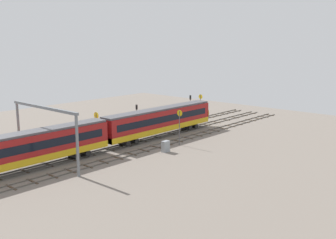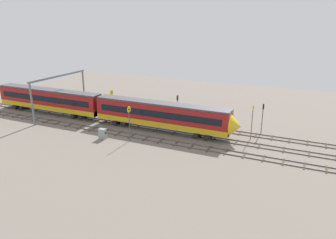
{
  "view_description": "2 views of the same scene",
  "coord_description": "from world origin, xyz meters",
  "px_view_note": "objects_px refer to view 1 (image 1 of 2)",
  "views": [
    {
      "loc": [
        -44.8,
        -45.82,
        16.15
      ],
      "look_at": [
        7.77,
        1.17,
        2.33
      ],
      "focal_mm": 42.74,
      "sensor_mm": 36.0,
      "label": 1
    },
    {
      "loc": [
        27.27,
        -46.34,
        18.63
      ],
      "look_at": [
        5.17,
        1.3,
        1.72
      ],
      "focal_mm": 34.33,
      "sensor_mm": 36.0,
      "label": 2
    }
  ],
  "objects_px": {
    "train": "(107,133)",
    "speed_sign_near_foreground": "(96,124)",
    "signal_light_trackside_departure": "(190,104)",
    "signal_light_trackside_approach": "(137,114)",
    "speed_sign_far_trackside": "(200,104)",
    "relay_cabinet": "(166,146)",
    "overhead_gantry": "(45,122)",
    "speed_sign_mid_trackside": "(179,122)"
  },
  "relations": [
    {
      "from": "speed_sign_far_trackside",
      "to": "relay_cabinet",
      "type": "xyz_separation_m",
      "value": [
        -21.43,
        -9.87,
        -2.81
      ]
    },
    {
      "from": "speed_sign_far_trackside",
      "to": "signal_light_trackside_departure",
      "type": "height_order",
      "value": "speed_sign_far_trackside"
    },
    {
      "from": "overhead_gantry",
      "to": "speed_sign_near_foreground",
      "type": "xyz_separation_m",
      "value": [
        10.31,
        2.44,
        -2.12
      ]
    },
    {
      "from": "signal_light_trackside_approach",
      "to": "relay_cabinet",
      "type": "relative_size",
      "value": 2.91
    },
    {
      "from": "train",
      "to": "signal_light_trackside_approach",
      "type": "bearing_deg",
      "value": 26.88
    },
    {
      "from": "overhead_gantry",
      "to": "speed_sign_mid_trackside",
      "type": "bearing_deg",
      "value": -18.32
    },
    {
      "from": "speed_sign_far_trackside",
      "to": "overhead_gantry",
      "type": "bearing_deg",
      "value": -176.35
    },
    {
      "from": "relay_cabinet",
      "to": "overhead_gantry",
      "type": "bearing_deg",
      "value": 153.64
    },
    {
      "from": "signal_light_trackside_approach",
      "to": "signal_light_trackside_departure",
      "type": "distance_m",
      "value": 15.36
    },
    {
      "from": "signal_light_trackside_approach",
      "to": "train",
      "type": "bearing_deg",
      "value": -153.12
    },
    {
      "from": "speed_sign_near_foreground",
      "to": "relay_cabinet",
      "type": "xyz_separation_m",
      "value": [
        4.9,
        -9.98,
        -2.85
      ]
    },
    {
      "from": "speed_sign_far_trackside",
      "to": "relay_cabinet",
      "type": "relative_size",
      "value": 3.38
    },
    {
      "from": "signal_light_trackside_approach",
      "to": "speed_sign_mid_trackside",
      "type": "bearing_deg",
      "value": -102.22
    },
    {
      "from": "signal_light_trackside_approach",
      "to": "overhead_gantry",
      "type": "bearing_deg",
      "value": -164.96
    },
    {
      "from": "signal_light_trackside_approach",
      "to": "relay_cabinet",
      "type": "distance_m",
      "value": 15.46
    },
    {
      "from": "train",
      "to": "speed_sign_near_foreground",
      "type": "distance_m",
      "value": 2.85
    },
    {
      "from": "train",
      "to": "speed_sign_far_trackside",
      "type": "bearing_deg",
      "value": 5.46
    },
    {
      "from": "train",
      "to": "speed_sign_far_trackside",
      "type": "distance_m",
      "value": 26.68
    },
    {
      "from": "speed_sign_near_foreground",
      "to": "speed_sign_mid_trackside",
      "type": "height_order",
      "value": "speed_sign_mid_trackside"
    },
    {
      "from": "train",
      "to": "signal_light_trackside_departure",
      "type": "xyz_separation_m",
      "value": [
        27.58,
        5.97,
        0.62
      ]
    },
    {
      "from": "overhead_gantry",
      "to": "speed_sign_far_trackside",
      "type": "bearing_deg",
      "value": 3.65
    },
    {
      "from": "train",
      "to": "speed_sign_near_foreground",
      "type": "bearing_deg",
      "value": 85.31
    },
    {
      "from": "signal_light_trackside_approach",
      "to": "speed_sign_near_foreground",
      "type": "bearing_deg",
      "value": -163.52
    },
    {
      "from": "signal_light_trackside_departure",
      "to": "signal_light_trackside_approach",
      "type": "bearing_deg",
      "value": 179.13
    },
    {
      "from": "overhead_gantry",
      "to": "speed_sign_far_trackside",
      "type": "xyz_separation_m",
      "value": [
        36.63,
        2.33,
        -2.16
      ]
    },
    {
      "from": "speed_sign_far_trackside",
      "to": "relay_cabinet",
      "type": "bearing_deg",
      "value": -155.27
    },
    {
      "from": "signal_light_trackside_departure",
      "to": "relay_cabinet",
      "type": "height_order",
      "value": "signal_light_trackside_departure"
    },
    {
      "from": "overhead_gantry",
      "to": "speed_sign_near_foreground",
      "type": "distance_m",
      "value": 10.81
    },
    {
      "from": "overhead_gantry",
      "to": "relay_cabinet",
      "type": "xyz_separation_m",
      "value": [
        15.21,
        -7.54,
        -4.97
      ]
    },
    {
      "from": "overhead_gantry",
      "to": "signal_light_trackside_departure",
      "type": "distance_m",
      "value": 38.2
    },
    {
      "from": "train",
      "to": "relay_cabinet",
      "type": "xyz_separation_m",
      "value": [
        5.12,
        -7.33,
        -1.82
      ]
    },
    {
      "from": "relay_cabinet",
      "to": "signal_light_trackside_approach",
      "type": "bearing_deg",
      "value": 62.27
    },
    {
      "from": "speed_sign_mid_trackside",
      "to": "relay_cabinet",
      "type": "height_order",
      "value": "speed_sign_mid_trackside"
    },
    {
      "from": "speed_sign_far_trackside",
      "to": "relay_cabinet",
      "type": "distance_m",
      "value": 23.76
    },
    {
      "from": "speed_sign_far_trackside",
      "to": "signal_light_trackside_departure",
      "type": "xyz_separation_m",
      "value": [
        1.04,
        3.43,
        -0.36
      ]
    },
    {
      "from": "signal_light_trackside_approach",
      "to": "relay_cabinet",
      "type": "xyz_separation_m",
      "value": [
        -7.11,
        -13.53,
        -2.33
      ]
    },
    {
      "from": "overhead_gantry",
      "to": "signal_light_trackside_approach",
      "type": "xyz_separation_m",
      "value": [
        22.32,
        6.0,
        -2.64
      ]
    },
    {
      "from": "train",
      "to": "relay_cabinet",
      "type": "distance_m",
      "value": 9.12
    },
    {
      "from": "speed_sign_near_foreground",
      "to": "speed_sign_mid_trackside",
      "type": "bearing_deg",
      "value": -43.84
    },
    {
      "from": "speed_sign_far_trackside",
      "to": "train",
      "type": "bearing_deg",
      "value": -174.54
    },
    {
      "from": "train",
      "to": "signal_light_trackside_approach",
      "type": "distance_m",
      "value": 13.72
    },
    {
      "from": "train",
      "to": "signal_light_trackside_departure",
      "type": "bearing_deg",
      "value": 12.21
    }
  ]
}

